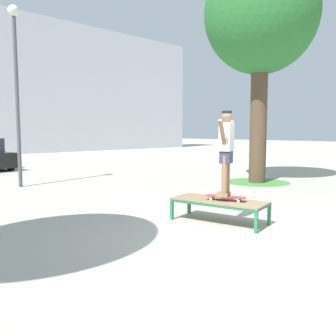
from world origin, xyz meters
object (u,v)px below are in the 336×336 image
at_px(tree_near_right, 261,16).
at_px(light_post, 16,69).
at_px(skate_box, 219,202).
at_px(skater, 226,147).
at_px(skateboard, 225,197).

height_order(tree_near_right, light_post, tree_near_right).
distance_m(skate_box, skater, 1.13).
bearing_deg(skateboard, skater, 112.22).
height_order(skateboard, skater, skater).
bearing_deg(skate_box, tree_near_right, 25.70).
distance_m(skate_box, tree_near_right, 8.24).
relative_size(skate_box, tree_near_right, 0.25).
bearing_deg(light_post, tree_near_right, -36.11).
bearing_deg(skater, light_post, 97.74).
relative_size(skate_box, skateboard, 2.47).
distance_m(skate_box, light_post, 8.33).
bearing_deg(skateboard, skate_box, 101.80).
relative_size(skate_box, skater, 1.19).
relative_size(skate_box, light_post, 0.35).
distance_m(skateboard, skater, 0.99).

